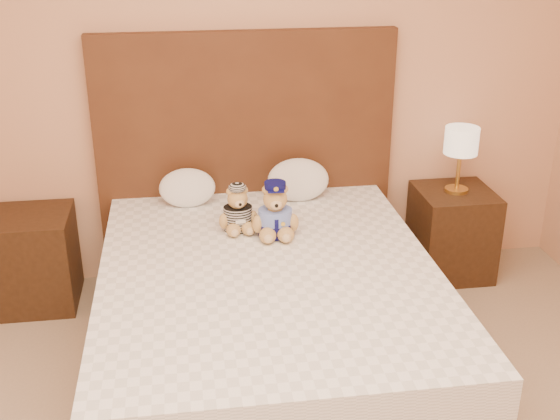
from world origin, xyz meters
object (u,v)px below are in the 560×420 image
(nightstand_left, at_px, (34,259))
(pillow_right, at_px, (298,178))
(bed, at_px, (269,316))
(nightstand_right, at_px, (452,232))
(pillow_left, at_px, (187,186))
(lamp, at_px, (461,144))
(teddy_police, at_px, (275,209))
(teddy_prisoner, at_px, (238,209))

(nightstand_left, relative_size, pillow_right, 1.52)
(nightstand_left, height_order, pillow_right, pillow_right)
(pillow_right, bearing_deg, bed, -108.94)
(nightstand_right, bearing_deg, pillow_left, 178.93)
(nightstand_right, height_order, lamp, lamp)
(bed, distance_m, pillow_left, 0.98)
(pillow_left, xyz_separation_m, pillow_right, (0.64, 0.00, 0.01))
(pillow_left, distance_m, pillow_right, 0.64)
(lamp, relative_size, pillow_left, 1.25)
(bed, xyz_separation_m, teddy_police, (0.08, 0.34, 0.42))
(bed, distance_m, teddy_police, 0.55)
(bed, distance_m, lamp, 1.59)
(bed, height_order, nightstand_left, same)
(nightstand_right, height_order, teddy_police, teddy_police)
(teddy_police, bearing_deg, teddy_prisoner, 155.58)
(nightstand_left, xyz_separation_m, pillow_right, (1.53, 0.03, 0.40))
(lamp, bearing_deg, nightstand_right, 0.00)
(pillow_left, bearing_deg, teddy_prisoner, -56.91)
(nightstand_right, distance_m, lamp, 0.57)
(lamp, bearing_deg, nightstand_left, 180.00)
(teddy_prisoner, height_order, pillow_right, pillow_right)
(nightstand_left, height_order, teddy_prisoner, teddy_prisoner)
(nightstand_left, relative_size, pillow_left, 1.72)
(pillow_right, bearing_deg, lamp, -1.78)
(nightstand_left, height_order, nightstand_right, same)
(nightstand_left, xyz_separation_m, nightstand_right, (2.50, 0.00, 0.00))
(nightstand_left, height_order, teddy_police, teddy_police)
(lamp, bearing_deg, bed, -147.38)
(bed, height_order, nightstand_right, same)
(pillow_right, bearing_deg, teddy_prisoner, -134.98)
(lamp, relative_size, teddy_prisoner, 1.62)
(pillow_right, bearing_deg, nightstand_right, -1.78)
(nightstand_right, bearing_deg, bed, -147.38)
(lamp, relative_size, pillow_right, 1.11)
(lamp, height_order, pillow_left, lamp)
(bed, bearing_deg, nightstand_right, 32.62)
(lamp, xyz_separation_m, pillow_left, (-1.61, 0.03, -0.19))
(bed, relative_size, nightstand_right, 3.64)
(teddy_police, xyz_separation_m, pillow_right, (0.21, 0.49, -0.02))
(teddy_prisoner, bearing_deg, pillow_right, 38.18)
(teddy_police, distance_m, pillow_left, 0.66)
(bed, height_order, teddy_prisoner, teddy_prisoner)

